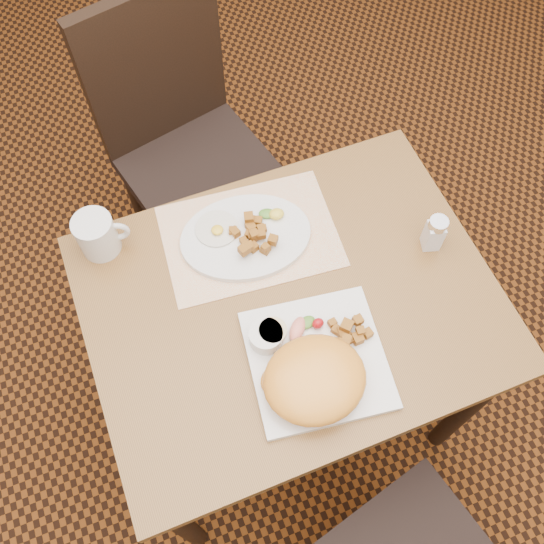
{
  "coord_description": "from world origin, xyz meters",
  "views": [
    {
      "loc": [
        -0.25,
        -0.52,
        1.96
      ],
      "look_at": [
        -0.03,
        0.05,
        0.82
      ],
      "focal_mm": 40.0,
      "sensor_mm": 36.0,
      "label": 1
    }
  ],
  "objects_px": {
    "plate_oval": "(246,237)",
    "table": "(290,320)",
    "plate_square": "(317,360)",
    "salt_shaker": "(434,233)",
    "coffee_mug": "(98,235)",
    "chair_far": "(184,136)"
  },
  "relations": [
    {
      "from": "plate_oval",
      "to": "table",
      "type": "bearing_deg",
      "value": -77.81
    },
    {
      "from": "plate_square",
      "to": "salt_shaker",
      "type": "height_order",
      "value": "salt_shaker"
    },
    {
      "from": "plate_oval",
      "to": "coffee_mug",
      "type": "xyz_separation_m",
      "value": [
        -0.31,
        0.1,
        0.04
      ]
    },
    {
      "from": "plate_oval",
      "to": "chair_far",
      "type": "bearing_deg",
      "value": 91.41
    },
    {
      "from": "table",
      "to": "chair_far",
      "type": "relative_size",
      "value": 0.93
    },
    {
      "from": "plate_square",
      "to": "coffee_mug",
      "type": "relative_size",
      "value": 2.33
    },
    {
      "from": "plate_oval",
      "to": "salt_shaker",
      "type": "height_order",
      "value": "salt_shaker"
    },
    {
      "from": "plate_square",
      "to": "salt_shaker",
      "type": "xyz_separation_m",
      "value": [
        0.36,
        0.17,
        0.04
      ]
    },
    {
      "from": "plate_square",
      "to": "salt_shaker",
      "type": "relative_size",
      "value": 2.8
    },
    {
      "from": "table",
      "to": "plate_square",
      "type": "xyz_separation_m",
      "value": [
        -0.0,
        -0.15,
        0.12
      ]
    },
    {
      "from": "table",
      "to": "coffee_mug",
      "type": "xyz_separation_m",
      "value": [
        -0.35,
        0.29,
        0.16
      ]
    },
    {
      "from": "chair_far",
      "to": "plate_oval",
      "type": "distance_m",
      "value": 0.58
    },
    {
      "from": "table",
      "to": "salt_shaker",
      "type": "bearing_deg",
      "value": 2.52
    },
    {
      "from": "chair_far",
      "to": "plate_oval",
      "type": "height_order",
      "value": "chair_far"
    },
    {
      "from": "plate_oval",
      "to": "salt_shaker",
      "type": "bearing_deg",
      "value": -23.34
    },
    {
      "from": "chair_far",
      "to": "plate_oval",
      "type": "relative_size",
      "value": 3.19
    },
    {
      "from": "plate_oval",
      "to": "coffee_mug",
      "type": "bearing_deg",
      "value": 161.79
    },
    {
      "from": "table",
      "to": "coffee_mug",
      "type": "relative_size",
      "value": 7.48
    },
    {
      "from": "plate_square",
      "to": "plate_oval",
      "type": "xyz_separation_m",
      "value": [
        -0.04,
        0.34,
        0.0
      ]
    },
    {
      "from": "plate_oval",
      "to": "salt_shaker",
      "type": "xyz_separation_m",
      "value": [
        0.39,
        -0.17,
        0.04
      ]
    },
    {
      "from": "plate_square",
      "to": "plate_oval",
      "type": "distance_m",
      "value": 0.34
    },
    {
      "from": "coffee_mug",
      "to": "salt_shaker",
      "type": "bearing_deg",
      "value": -21.1
    }
  ]
}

